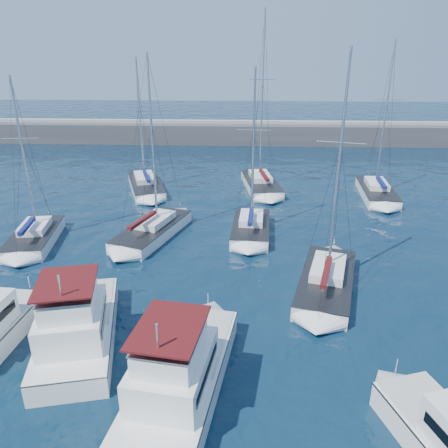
{
  "coord_description": "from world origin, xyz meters",
  "views": [
    {
      "loc": [
        0.35,
        -18.52,
        14.37
      ],
      "look_at": [
        -0.94,
        9.34,
        3.0
      ],
      "focal_mm": 35.0,
      "sensor_mm": 36.0,
      "label": 1
    }
  ],
  "objects_px": {
    "sailboat_back_a": "(146,185)",
    "sailboat_back_b": "(261,184)",
    "motor_yacht_port_inner": "(77,328)",
    "sailboat_mid_a": "(35,237)",
    "sailboat_mid_c": "(251,228)",
    "motor_yacht_stbd_inner": "(179,375)",
    "sailboat_back_c": "(377,192)",
    "sailboat_mid_b": "(153,230)",
    "sailboat_mid_d": "(327,281)"
  },
  "relations": [
    {
      "from": "motor_yacht_stbd_inner",
      "to": "sailboat_back_c",
      "type": "height_order",
      "value": "sailboat_back_c"
    },
    {
      "from": "sailboat_mid_b",
      "to": "sailboat_back_a",
      "type": "height_order",
      "value": "sailboat_mid_b"
    },
    {
      "from": "motor_yacht_stbd_inner",
      "to": "sailboat_mid_c",
      "type": "bearing_deg",
      "value": 88.03
    },
    {
      "from": "sailboat_mid_a",
      "to": "sailboat_back_a",
      "type": "height_order",
      "value": "sailboat_back_a"
    },
    {
      "from": "sailboat_mid_d",
      "to": "sailboat_back_a",
      "type": "xyz_separation_m",
      "value": [
        -15.92,
        20.04,
        -0.01
      ]
    },
    {
      "from": "sailboat_back_a",
      "to": "sailboat_back_b",
      "type": "relative_size",
      "value": 0.76
    },
    {
      "from": "motor_yacht_port_inner",
      "to": "sailboat_back_b",
      "type": "bearing_deg",
      "value": 56.81
    },
    {
      "from": "sailboat_back_b",
      "to": "sailboat_mid_a",
      "type": "bearing_deg",
      "value": -148.87
    },
    {
      "from": "motor_yacht_stbd_inner",
      "to": "sailboat_mid_b",
      "type": "xyz_separation_m",
      "value": [
        -4.65,
        17.36,
        -0.62
      ]
    },
    {
      "from": "sailboat_mid_a",
      "to": "sailboat_back_c",
      "type": "relative_size",
      "value": 0.84
    },
    {
      "from": "sailboat_mid_b",
      "to": "sailboat_mid_c",
      "type": "distance_m",
      "value": 8.03
    },
    {
      "from": "sailboat_back_a",
      "to": "sailboat_back_c",
      "type": "xyz_separation_m",
      "value": [
        24.24,
        -1.15,
        0.02
      ]
    },
    {
      "from": "sailboat_mid_a",
      "to": "sailboat_mid_c",
      "type": "distance_m",
      "value": 17.17
    },
    {
      "from": "sailboat_mid_d",
      "to": "sailboat_back_c",
      "type": "xyz_separation_m",
      "value": [
        8.32,
        18.89,
        0.01
      ]
    },
    {
      "from": "motor_yacht_port_inner",
      "to": "sailboat_mid_a",
      "type": "bearing_deg",
      "value": 109.76
    },
    {
      "from": "motor_yacht_stbd_inner",
      "to": "sailboat_back_b",
      "type": "height_order",
      "value": "sailboat_back_b"
    },
    {
      "from": "motor_yacht_stbd_inner",
      "to": "motor_yacht_port_inner",
      "type": "bearing_deg",
      "value": 159.37
    },
    {
      "from": "sailboat_mid_d",
      "to": "sailboat_back_c",
      "type": "distance_m",
      "value": 20.64
    },
    {
      "from": "sailboat_back_a",
      "to": "sailboat_back_b",
      "type": "xyz_separation_m",
      "value": [
        12.42,
        1.08,
        0.05
      ]
    },
    {
      "from": "sailboat_back_c",
      "to": "sailboat_mid_b",
      "type": "bearing_deg",
      "value": -147.41
    },
    {
      "from": "sailboat_back_b",
      "to": "sailboat_back_c",
      "type": "distance_m",
      "value": 12.02
    },
    {
      "from": "motor_yacht_port_inner",
      "to": "motor_yacht_stbd_inner",
      "type": "bearing_deg",
      "value": -41.9
    },
    {
      "from": "sailboat_mid_a",
      "to": "sailboat_back_a",
      "type": "relative_size",
      "value": 0.93
    },
    {
      "from": "sailboat_back_a",
      "to": "sailboat_back_c",
      "type": "height_order",
      "value": "sailboat_back_c"
    },
    {
      "from": "sailboat_mid_b",
      "to": "sailboat_back_b",
      "type": "distance_m",
      "value": 16.22
    },
    {
      "from": "sailboat_mid_c",
      "to": "sailboat_back_a",
      "type": "relative_size",
      "value": 0.97
    },
    {
      "from": "sailboat_back_a",
      "to": "sailboat_back_c",
      "type": "distance_m",
      "value": 24.26
    },
    {
      "from": "sailboat_mid_d",
      "to": "sailboat_back_a",
      "type": "relative_size",
      "value": 1.07
    },
    {
      "from": "sailboat_mid_d",
      "to": "sailboat_back_c",
      "type": "bearing_deg",
      "value": 81.45
    },
    {
      "from": "sailboat_mid_c",
      "to": "sailboat_back_b",
      "type": "distance_m",
      "value": 12.57
    },
    {
      "from": "sailboat_mid_c",
      "to": "sailboat_back_a",
      "type": "xyz_separation_m",
      "value": [
        -11.21,
        11.44,
        -0.02
      ]
    },
    {
      "from": "sailboat_mid_b",
      "to": "sailboat_back_c",
      "type": "relative_size",
      "value": 0.93
    },
    {
      "from": "motor_yacht_port_inner",
      "to": "sailboat_mid_b",
      "type": "height_order",
      "value": "sailboat_mid_b"
    },
    {
      "from": "motor_yacht_port_inner",
      "to": "sailboat_back_a",
      "type": "xyz_separation_m",
      "value": [
        -2.2,
        26.49,
        -0.63
      ]
    },
    {
      "from": "sailboat_mid_a",
      "to": "sailboat_mid_b",
      "type": "distance_m",
      "value": 9.16
    },
    {
      "from": "motor_yacht_stbd_inner",
      "to": "sailboat_mid_d",
      "type": "distance_m",
      "value": 12.54
    },
    {
      "from": "sailboat_mid_b",
      "to": "sailboat_mid_c",
      "type": "height_order",
      "value": "sailboat_mid_b"
    },
    {
      "from": "sailboat_back_c",
      "to": "sailboat_mid_d",
      "type": "bearing_deg",
      "value": -109.09
    },
    {
      "from": "sailboat_mid_d",
      "to": "motor_yacht_stbd_inner",
      "type": "bearing_deg",
      "value": -114.74
    },
    {
      "from": "motor_yacht_stbd_inner",
      "to": "sailboat_mid_c",
      "type": "distance_m",
      "value": 18.51
    },
    {
      "from": "motor_yacht_stbd_inner",
      "to": "sailboat_mid_a",
      "type": "height_order",
      "value": "sailboat_mid_a"
    },
    {
      "from": "sailboat_back_c",
      "to": "motor_yacht_stbd_inner",
      "type": "bearing_deg",
      "value": -115.2
    },
    {
      "from": "sailboat_mid_c",
      "to": "sailboat_mid_b",
      "type": "bearing_deg",
      "value": -170.66
    },
    {
      "from": "sailboat_back_b",
      "to": "sailboat_back_c",
      "type": "bearing_deg",
      "value": -19.25
    },
    {
      "from": "sailboat_mid_a",
      "to": "sailboat_back_c",
      "type": "bearing_deg",
      "value": 14.71
    },
    {
      "from": "motor_yacht_stbd_inner",
      "to": "sailboat_mid_d",
      "type": "height_order",
      "value": "sailboat_mid_d"
    },
    {
      "from": "sailboat_mid_b",
      "to": "sailboat_mid_d",
      "type": "bearing_deg",
      "value": -13.24
    },
    {
      "from": "sailboat_mid_a",
      "to": "sailboat_mid_d",
      "type": "distance_m",
      "value": 22.5
    },
    {
      "from": "motor_yacht_port_inner",
      "to": "motor_yacht_stbd_inner",
      "type": "height_order",
      "value": "same"
    },
    {
      "from": "sailboat_mid_b",
      "to": "motor_yacht_stbd_inner",
      "type": "bearing_deg",
      "value": -56.83
    }
  ]
}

